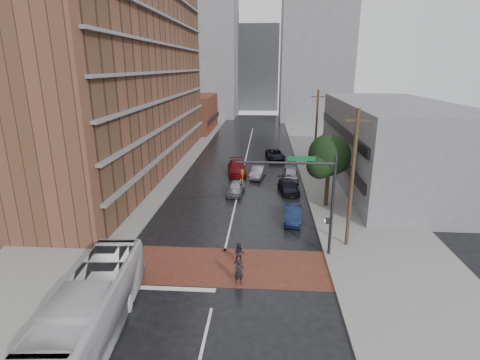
# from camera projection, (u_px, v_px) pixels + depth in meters

# --- Properties ---
(ground) EXTENTS (160.00, 160.00, 0.00)m
(ground) POSITION_uv_depth(u_px,v_px,m) (220.00, 270.00, 24.18)
(ground) COLOR black
(ground) RESTS_ON ground
(crosswalk) EXTENTS (14.00, 5.00, 0.02)m
(crosswalk) POSITION_uv_depth(u_px,v_px,m) (221.00, 266.00, 24.65)
(crosswalk) COLOR brown
(crosswalk) RESTS_ON ground
(sidewalk_west) EXTENTS (9.00, 90.00, 0.15)m
(sidewalk_west) POSITION_uv_depth(u_px,v_px,m) (156.00, 167.00, 48.77)
(sidewalk_west) COLOR gray
(sidewalk_west) RESTS_ON ground
(sidewalk_east) EXTENTS (9.00, 90.00, 0.15)m
(sidewalk_east) POSITION_uv_depth(u_px,v_px,m) (334.00, 170.00, 47.25)
(sidewalk_east) COLOR gray
(sidewalk_east) RESTS_ON ground
(apartment_block) EXTENTS (10.00, 44.00, 28.00)m
(apartment_block) POSITION_uv_depth(u_px,v_px,m) (125.00, 54.00, 43.91)
(apartment_block) COLOR brown
(apartment_block) RESTS_ON ground
(storefront_west) EXTENTS (8.00, 16.00, 7.00)m
(storefront_west) POSITION_uv_depth(u_px,v_px,m) (193.00, 113.00, 75.47)
(storefront_west) COLOR brown
(storefront_west) RESTS_ON ground
(building_east) EXTENTS (11.00, 26.00, 9.00)m
(building_east) POSITION_uv_depth(u_px,v_px,m) (391.00, 144.00, 40.85)
(building_east) COLOR gray
(building_east) RESTS_ON ground
(distant_tower_west) EXTENTS (18.00, 16.00, 32.00)m
(distant_tower_west) POSITION_uv_depth(u_px,v_px,m) (201.00, 52.00, 94.84)
(distant_tower_west) COLOR gray
(distant_tower_west) RESTS_ON ground
(distant_tower_east) EXTENTS (16.00, 14.00, 36.00)m
(distant_tower_east) POSITION_uv_depth(u_px,v_px,m) (316.00, 42.00, 86.68)
(distant_tower_east) COLOR gray
(distant_tower_east) RESTS_ON ground
(distant_tower_center) EXTENTS (12.00, 10.00, 24.00)m
(distant_tower_center) POSITION_uv_depth(u_px,v_px,m) (258.00, 68.00, 111.30)
(distant_tower_center) COLOR gray
(distant_tower_center) RESTS_ON ground
(street_tree) EXTENTS (4.20, 4.10, 6.90)m
(street_tree) POSITION_uv_depth(u_px,v_px,m) (329.00, 158.00, 33.71)
(street_tree) COLOR #332319
(street_tree) RESTS_ON ground
(signal_mast) EXTENTS (6.50, 0.30, 7.20)m
(signal_mast) POSITION_uv_depth(u_px,v_px,m) (311.00, 191.00, 24.80)
(signal_mast) COLOR #2D2D33
(signal_mast) RESTS_ON ground
(utility_pole_near) EXTENTS (1.60, 0.26, 10.00)m
(utility_pole_near) POSITION_uv_depth(u_px,v_px,m) (352.00, 179.00, 25.91)
(utility_pole_near) COLOR #473321
(utility_pole_near) RESTS_ON ground
(utility_pole_far) EXTENTS (1.60, 0.26, 10.00)m
(utility_pole_far) POSITION_uv_depth(u_px,v_px,m) (316.00, 131.00, 44.99)
(utility_pole_far) COLOR #473321
(utility_pole_far) RESTS_ON ground
(transit_bus) EXTENTS (3.44, 11.18, 3.07)m
(transit_bus) POSITION_uv_depth(u_px,v_px,m) (90.00, 312.00, 17.64)
(transit_bus) COLOR silver
(transit_bus) RESTS_ON ground
(pedestrian_a) EXTENTS (0.67, 0.53, 1.61)m
(pedestrian_a) POSITION_uv_depth(u_px,v_px,m) (239.00, 272.00, 22.43)
(pedestrian_a) COLOR black
(pedestrian_a) RESTS_ON ground
(pedestrian_b) EXTENTS (0.79, 0.66, 1.48)m
(pedestrian_b) POSITION_uv_depth(u_px,v_px,m) (239.00, 254.00, 24.79)
(pedestrian_b) COLOR black
(pedestrian_b) RESTS_ON ground
(car_travel_a) EXTENTS (1.93, 4.00, 1.32)m
(car_travel_a) POSITION_uv_depth(u_px,v_px,m) (236.00, 188.00, 38.41)
(car_travel_a) COLOR #A5A5AC
(car_travel_a) RESTS_ON ground
(car_travel_b) EXTENTS (1.97, 4.12, 1.30)m
(car_travel_b) POSITION_uv_depth(u_px,v_px,m) (258.00, 172.00, 44.09)
(car_travel_b) COLOR #AAADB2
(car_travel_b) RESTS_ON ground
(car_travel_c) EXTENTS (2.83, 5.53, 1.54)m
(car_travel_c) POSITION_uv_depth(u_px,v_px,m) (237.00, 168.00, 45.57)
(car_travel_c) COLOR maroon
(car_travel_c) RESTS_ON ground
(suv_travel) EXTENTS (2.96, 5.20, 1.37)m
(suv_travel) POSITION_uv_depth(u_px,v_px,m) (275.00, 155.00, 52.63)
(suv_travel) COLOR black
(suv_travel) RESTS_ON ground
(car_parked_near) EXTENTS (1.74, 4.13, 1.32)m
(car_parked_near) POSITION_uv_depth(u_px,v_px,m) (293.00, 214.00, 31.65)
(car_parked_near) COLOR #121D41
(car_parked_near) RESTS_ON ground
(car_parked_mid) EXTENTS (2.40, 4.54, 1.25)m
(car_parked_mid) POSITION_uv_depth(u_px,v_px,m) (288.00, 187.00, 38.92)
(car_parked_mid) COLOR black
(car_parked_mid) RESTS_ON ground
(car_parked_far) EXTENTS (1.82, 4.43, 1.50)m
(car_parked_far) POSITION_uv_depth(u_px,v_px,m) (291.00, 174.00, 43.02)
(car_parked_far) COLOR #A6A7AE
(car_parked_far) RESTS_ON ground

